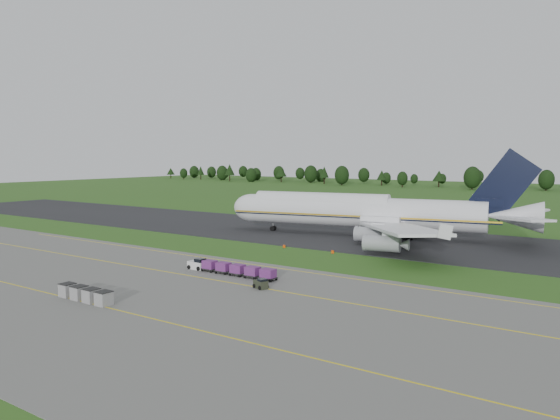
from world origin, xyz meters
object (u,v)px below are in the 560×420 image
Objects in this scene: utility_cart at (261,284)px; aircraft at (366,212)px; edge_markers at (308,249)px; uld_row at (85,294)px; baggage_train at (229,268)px.

aircraft is at bearing 100.36° from utility_cart.
utility_cart is 30.60m from edge_markers.
aircraft is at bearing 87.79° from edge_markers.
utility_cart is 0.25× the size of uld_row.
baggage_train is at bearing -87.40° from edge_markers.
uld_row is 46.28m from edge_markers.
baggage_train is at bearing 154.71° from utility_cart.
edge_markers is (-0.88, -22.92, -5.26)m from aircraft.
baggage_train is 22.23m from uld_row.
utility_cart is 0.20× the size of edge_markers.
utility_cart reaches higher than edge_markers.
aircraft is 69.36m from uld_row.
aircraft reaches higher than edge_markers.
aircraft is 52.81m from utility_cart.
uld_row is at bearing -94.62° from edge_markers.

